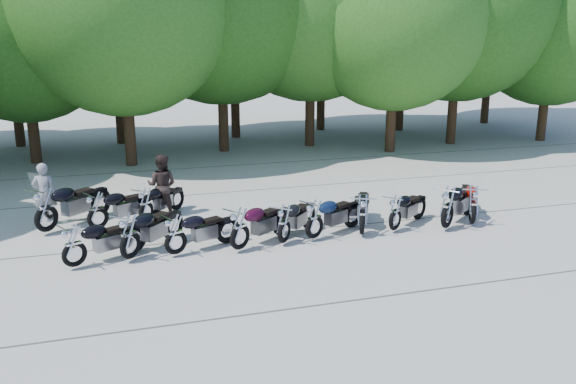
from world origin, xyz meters
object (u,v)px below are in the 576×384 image
object	(u,v)px
motorcycle_1	(129,235)
rider_0	(44,194)
motorcycle_5	(314,218)
motorcycle_4	(284,223)
motorcycle_12	(146,204)
motorcycle_0	(74,244)
motorcycle_11	(97,209)
motorcycle_9	(473,204)
motorcycle_10	(45,208)
motorcycle_2	(175,233)
motorcycle_6	(363,213)
motorcycle_8	(448,206)
motorcycle_3	(240,227)
motorcycle_7	(395,212)
rider_1	(162,185)

from	to	relation	value
motorcycle_1	rider_0	world-z (taller)	rider_0
motorcycle_1	motorcycle_5	size ratio (longest dim) A/B	1.07
motorcycle_4	motorcycle_12	size ratio (longest dim) A/B	1.02
motorcycle_0	motorcycle_5	distance (m)	5.81
motorcycle_11	motorcycle_9	bearing A→B (deg)	-130.96
motorcycle_10	motorcycle_9	bearing A→B (deg)	-146.64
motorcycle_2	motorcycle_6	world-z (taller)	motorcycle_6
motorcycle_12	rider_0	distance (m)	2.78
motorcycle_0	motorcycle_2	size ratio (longest dim) A/B	1.01
motorcycle_8	motorcycle_10	xyz separation A→B (m)	(-10.29, 2.79, 0.04)
motorcycle_1	motorcycle_5	bearing A→B (deg)	-135.44
motorcycle_3	motorcycle_5	bearing A→B (deg)	-116.41
motorcycle_6	motorcycle_7	world-z (taller)	motorcycle_6
motorcycle_11	rider_0	distance (m)	1.74
motorcycle_4	motorcycle_9	world-z (taller)	motorcycle_9
motorcycle_9	rider_1	world-z (taller)	rider_1
motorcycle_9	rider_0	world-z (taller)	rider_0
motorcycle_6	motorcycle_10	bearing A→B (deg)	6.55
motorcycle_7	rider_1	xyz separation A→B (m)	(-5.77, 3.32, 0.33)
motorcycle_5	rider_1	distance (m)	4.83
motorcycle_8	motorcycle_11	size ratio (longest dim) A/B	1.12
motorcycle_5	motorcycle_10	size ratio (longest dim) A/B	0.84
motorcycle_6	motorcycle_12	xyz separation A→B (m)	(-5.31, 2.76, -0.06)
rider_0	motorcycle_5	bearing A→B (deg)	159.80
motorcycle_3	motorcycle_10	world-z (taller)	motorcycle_10
motorcycle_3	motorcycle_6	world-z (taller)	motorcycle_6
motorcycle_2	motorcycle_12	world-z (taller)	motorcycle_2
motorcycle_3	motorcycle_7	bearing A→B (deg)	-119.98
motorcycle_7	motorcycle_0	bearing A→B (deg)	55.99
motorcycle_1	rider_1	distance (m)	3.61
motorcycle_1	motorcycle_12	xyz separation A→B (m)	(0.57, 2.81, -0.07)
motorcycle_8	rider_0	size ratio (longest dim) A/B	1.38
motorcycle_3	motorcycle_12	size ratio (longest dim) A/B	1.09
motorcycle_11	motorcycle_8	bearing A→B (deg)	-133.10
motorcycle_1	motorcycle_4	xyz separation A→B (m)	(3.75, 0.02, -0.06)
motorcycle_12	rider_0	size ratio (longest dim) A/B	1.17
motorcycle_1	motorcycle_4	distance (m)	3.75
motorcycle_4	rider_1	size ratio (longest dim) A/B	1.14
motorcycle_0	motorcycle_7	world-z (taller)	motorcycle_0
motorcycle_5	rider_0	bearing A→B (deg)	34.76
motorcycle_4	rider_1	bearing A→B (deg)	-9.22
motorcycle_0	rider_1	size ratio (longest dim) A/B	1.14
motorcycle_7	motorcycle_12	size ratio (longest dim) A/B	1.00
motorcycle_4	motorcycle_0	bearing A→B (deg)	44.75
motorcycle_1	motorcycle_10	world-z (taller)	motorcycle_10
motorcycle_10	motorcycle_12	size ratio (longest dim) A/B	1.25
motorcycle_6	motorcycle_5	bearing A→B (deg)	22.12
rider_0	motorcycle_8	bearing A→B (deg)	167.51
motorcycle_0	motorcycle_7	size ratio (longest dim) A/B	1.02
motorcycle_11	motorcycle_10	bearing A→B (deg)	58.11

